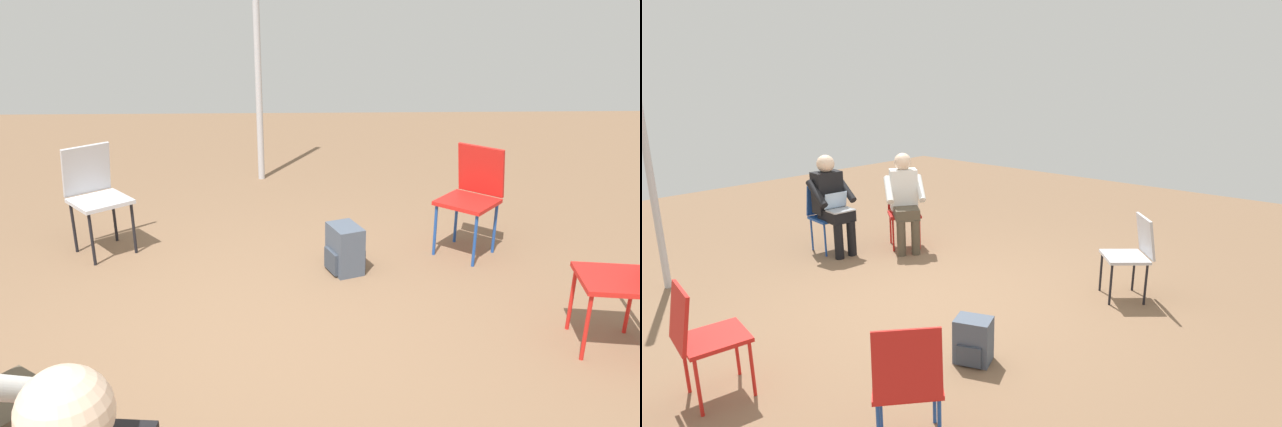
# 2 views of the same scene
# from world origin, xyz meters

# --- Properties ---
(ground_plane) EXTENTS (14.00, 14.00, 0.00)m
(ground_plane) POSITION_xyz_m (0.00, 0.00, 0.00)
(ground_plane) COLOR brown
(chair_west) EXTENTS (0.49, 0.46, 0.85)m
(chair_west) POSITION_xyz_m (-2.05, 0.10, 0.50)
(chair_west) COLOR red
(chair_west) RESTS_ON ground
(chair_southwest) EXTENTS (0.58, 0.59, 0.85)m
(chair_southwest) POSITION_xyz_m (-1.52, -1.32, 0.50)
(chair_southwest) COLOR red
(chair_southwest) RESTS_ON ground
(chair_southeast) EXTENTS (0.58, 0.59, 0.85)m
(chair_southeast) POSITION_xyz_m (1.43, -1.43, 0.50)
(chair_southeast) COLOR #B7B7BC
(chair_southeast) RESTS_ON ground
(backpack_near_laptop_user) EXTENTS (0.30, 0.33, 0.36)m
(backpack_near_laptop_user) POSITION_xyz_m (-0.50, -0.98, 0.16)
(backpack_near_laptop_user) COLOR #475160
(backpack_near_laptop_user) RESTS_ON ground
(tent_pole_far) EXTENTS (0.07, 0.07, 2.64)m
(tent_pole_far) POSITION_xyz_m (0.26, -3.35, 1.32)
(tent_pole_far) COLOR #B2B2B7
(tent_pole_far) RESTS_ON ground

